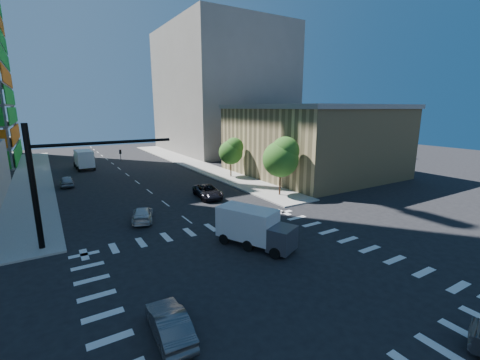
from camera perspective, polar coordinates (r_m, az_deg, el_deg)
ground at (r=20.69m, az=3.87°, el=-16.67°), size 160.00×160.00×0.00m
road_markings at (r=20.69m, az=3.87°, el=-16.66°), size 20.00×20.00×0.01m
sidewalk_ne at (r=60.14m, az=-8.56°, el=2.94°), size 5.00×60.00×0.15m
sidewalk_nw at (r=55.58m, az=-32.97°, el=0.21°), size 5.00×60.00×0.15m
commercial_building at (r=51.27m, az=12.64°, el=7.01°), size 20.50×22.50×10.60m
bg_building_ne at (r=79.20m, az=-3.33°, el=15.49°), size 24.00×30.00×28.00m
signal_mast_nw at (r=26.54m, az=-29.83°, el=0.93°), size 10.20×0.40×9.00m
tree_south at (r=37.16m, az=7.48°, el=4.17°), size 4.16×4.16×6.82m
tree_north at (r=47.24m, az=-1.46°, el=5.23°), size 3.54×3.52×5.78m
car_nb_far at (r=37.12m, az=-5.74°, el=-2.04°), size 3.12×5.52×1.45m
car_sb_near at (r=30.81m, az=-16.94°, el=-5.85°), size 2.95×4.65×1.25m
car_sb_mid at (r=48.02m, az=-28.43°, el=-0.19°), size 1.74×4.10×1.38m
car_sb_cross at (r=16.10m, az=-12.45°, el=-23.69°), size 1.65×4.12×1.33m
box_truck_near at (r=24.04m, az=3.10°, el=-9.00°), size 4.34×5.89×2.84m
box_truck_far at (r=60.56m, az=-26.05°, el=3.15°), size 2.82×6.23×3.23m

